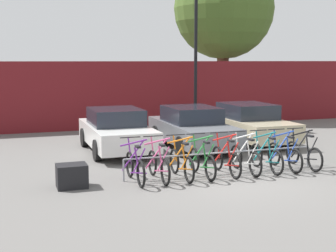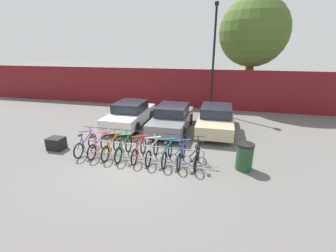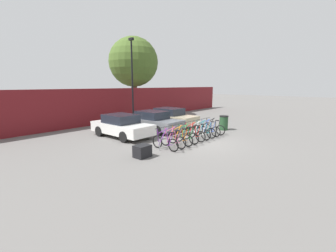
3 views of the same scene
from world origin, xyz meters
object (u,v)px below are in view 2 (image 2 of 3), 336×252
bicycle_red (139,150)px  lamp_post (214,56)px  bike_rack (139,146)px  bicycle_white (152,152)px  car_beige (216,119)px  bicycle_purple (86,145)px  tree_behind_hoarding (254,32)px  cargo_crate (56,143)px  bicycle_teal (167,153)px  bicycle_blue (181,155)px  car_grey (172,118)px  bicycle_black (197,156)px  trash_bin (245,156)px  bicycle_green (124,149)px  car_white (130,114)px  bicycle_orange (111,147)px  bicycle_pink (98,146)px

bicycle_red → lamp_post: 9.04m
bike_rack → bicycle_red: size_ratio=3.13×
bicycle_white → car_beige: size_ratio=0.39×
bicycle_purple → tree_behind_hoarding: (7.48, 10.77, 5.06)m
cargo_crate → bike_rack: bearing=1.8°
bike_rack → bicycle_red: bearing=-75.3°
bicycle_teal → bicycle_blue: same height
bicycle_teal → car_grey: 3.80m
bike_rack → bicycle_black: (2.40, -0.15, -0.13)m
trash_bin → tree_behind_hoarding: size_ratio=0.13×
bicycle_red → tree_behind_hoarding: tree_behind_hoarding is taller
bike_rack → bicycle_green: (-0.64, -0.15, -0.13)m
car_white → tree_behind_hoarding: tree_behind_hoarding is taller
bike_rack → bicycle_orange: (-1.20, -0.15, -0.13)m
trash_bin → cargo_crate: size_ratio=1.47×
bicycle_purple → cargo_crate: bicycle_purple is taller
bicycle_orange → bicycle_pink: bearing=-176.3°
lamp_post → cargo_crate: 10.80m
bicycle_pink → bicycle_black: same height
bicycle_orange → bicycle_blue: (2.99, 0.00, 0.00)m
bicycle_pink → trash_bin: bicycle_pink is taller
bicycle_white → bicycle_teal: bearing=0.9°
bicycle_black → car_grey: size_ratio=0.40×
bicycle_orange → lamp_post: size_ratio=0.24×
bicycle_teal → bicycle_blue: size_ratio=1.00×
bicycle_blue → trash_bin: bicycle_blue is taller
bicycle_teal → bicycle_black: same height
bicycle_pink → car_white: size_ratio=0.41×
bicycle_orange → bicycle_teal: (2.42, 0.00, 0.00)m
bicycle_green → bicycle_red: same height
bicycle_blue → lamp_post: bearing=88.1°
bicycle_white → car_grey: bearing=91.1°
bicycle_green → car_white: size_ratio=0.41×
bicycle_orange → bicycle_green: 0.56m
bicycle_red → bicycle_teal: same height
bicycle_red → cargo_crate: (-3.96, 0.03, -0.10)m
tree_behind_hoarding → bicycle_green: bearing=-117.9°
bicycle_teal → trash_bin: size_ratio=1.66×
car_white → cargo_crate: bearing=-116.4°
bike_rack → bicycle_blue: bearing=-4.7°
bicycle_teal → bicycle_pink: bearing=-176.3°
bicycle_pink → bicycle_green: size_ratio=1.00×
bicycle_blue → bicycle_red: bearing=-177.2°
cargo_crate → bicycle_black: bearing=-0.2°
bicycle_red → tree_behind_hoarding: size_ratio=0.22×
bicycle_pink → car_white: (-0.17, 3.95, 0.31)m
bicycle_teal → tree_behind_hoarding: bearing=74.0°
bike_rack → bicycle_orange: size_ratio=3.13×
bicycle_red → car_beige: 5.07m
bicycle_white → bicycle_black: (1.80, 0.00, 0.00)m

